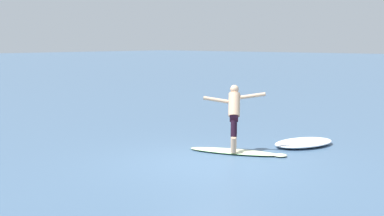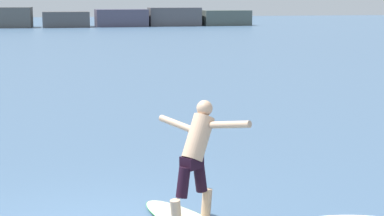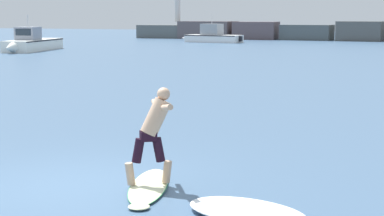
% 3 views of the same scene
% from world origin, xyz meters
% --- Properties ---
extents(surfer, '(1.01, 1.28, 1.57)m').
position_xyz_m(surfer, '(1.31, 0.33, 0.99)').
color(surfer, tan).
rests_on(surfer, surfboard).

